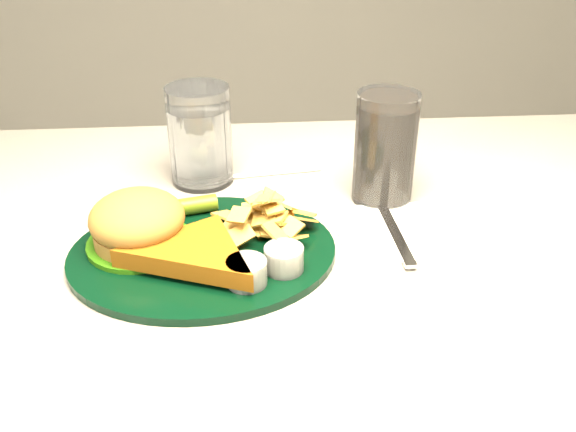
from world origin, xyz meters
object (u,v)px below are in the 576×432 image
(water_glass, at_px, (200,136))
(cola_glass, at_px, (385,148))
(dinner_plate, at_px, (201,231))
(fork_napkin, at_px, (393,228))

(water_glass, relative_size, cola_glass, 0.93)
(water_glass, distance_m, cola_glass, 0.25)
(cola_glass, bearing_deg, dinner_plate, -151.91)
(fork_napkin, bearing_deg, water_glass, 143.34)
(dinner_plate, height_order, fork_napkin, dinner_plate)
(cola_glass, height_order, fork_napkin, cola_glass)
(fork_napkin, bearing_deg, cola_glass, 85.24)
(water_glass, bearing_deg, cola_glass, -16.89)
(cola_glass, xyz_separation_m, fork_napkin, (-0.00, -0.09, -0.07))
(fork_napkin, bearing_deg, dinner_plate, -173.54)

